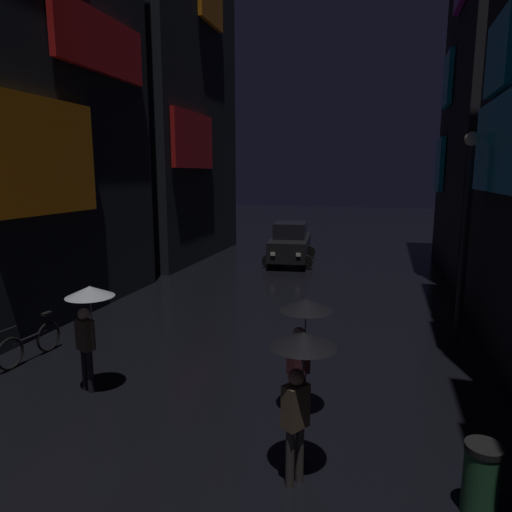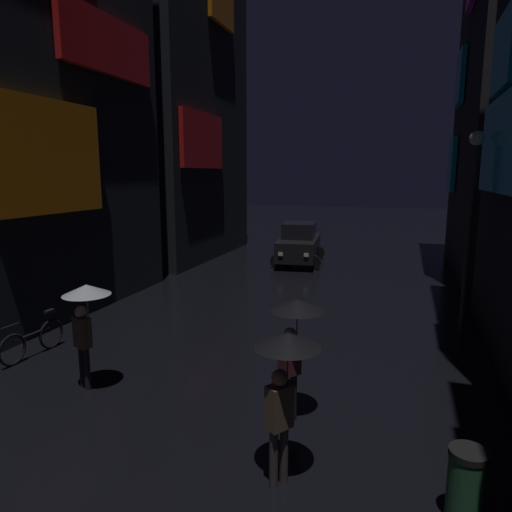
% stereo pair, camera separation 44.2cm
% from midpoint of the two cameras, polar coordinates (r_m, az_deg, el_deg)
% --- Properties ---
extents(building_left_mid, '(4.25, 7.83, 15.61)m').
position_cam_midpoint_polar(building_left_mid, '(16.18, -28.35, 22.06)').
color(building_left_mid, black).
rests_on(building_left_mid, ground).
extents(building_left_far, '(4.25, 8.90, 17.11)m').
position_cam_midpoint_polar(building_left_far, '(24.09, -11.60, 20.55)').
color(building_left_far, black).
rests_on(building_left_far, ground).
extents(building_right_far, '(4.25, 8.88, 15.66)m').
position_cam_midpoint_polar(building_right_far, '(21.87, 28.47, 18.72)').
color(building_right_far, '#232328').
rests_on(building_right_far, ground).
extents(pedestrian_midstreet_left_clear, '(0.90, 0.90, 2.12)m').
position_cam_midpoint_polar(pedestrian_midstreet_left_clear, '(9.25, -21.51, -6.21)').
color(pedestrian_midstreet_left_clear, black).
rests_on(pedestrian_midstreet_left_clear, ground).
extents(pedestrian_far_right_black, '(0.90, 0.90, 2.12)m').
position_cam_midpoint_polar(pedestrian_far_right_black, '(7.76, 4.31, -8.65)').
color(pedestrian_far_right_black, black).
rests_on(pedestrian_far_right_black, ground).
extents(pedestrian_near_crossing_black, '(0.90, 0.90, 2.12)m').
position_cam_midpoint_polar(pedestrian_near_crossing_black, '(6.22, 3.56, -13.56)').
color(pedestrian_near_crossing_black, '#38332D').
rests_on(pedestrian_near_crossing_black, ground).
extents(bicycle_parked_at_storefront, '(0.19, 1.82, 0.96)m').
position_cam_midpoint_polar(bicycle_parked_at_storefront, '(11.79, -27.33, -9.68)').
color(bicycle_parked_at_storefront, black).
rests_on(bicycle_parked_at_storefront, ground).
extents(car_distant, '(2.55, 4.29, 1.92)m').
position_cam_midpoint_polar(car_distant, '(21.50, 3.71, 1.56)').
color(car_distant, black).
rests_on(car_distant, ground).
extents(streetlamp_right_far, '(0.36, 0.36, 5.21)m').
position_cam_midpoint_polar(streetlamp_right_far, '(12.86, 23.90, 5.41)').
color(streetlamp_right_far, '#2D2D33').
rests_on(streetlamp_right_far, ground).
extents(trash_bin, '(0.46, 0.46, 0.93)m').
position_cam_midpoint_polar(trash_bin, '(6.76, 24.55, -24.05)').
color(trash_bin, '#265933').
rests_on(trash_bin, ground).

